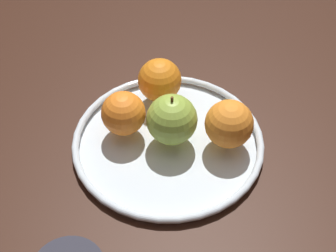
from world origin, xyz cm
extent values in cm
cube|color=black|center=(0.00, 0.00, -2.00)|extent=(126.64, 126.64, 4.00)
cylinder|color=silver|center=(0.00, 0.00, 0.30)|extent=(30.68, 30.68, 0.60)
torus|color=silver|center=(0.00, 0.00, 1.20)|extent=(31.96, 31.96, 1.20)
sphere|color=#93B641|center=(0.29, 0.71, 5.96)|extent=(8.31, 8.31, 8.31)
cylinder|color=#593819|center=(0.29, 0.71, 10.31)|extent=(0.44, 0.44, 1.20)
sphere|color=orange|center=(5.02, 8.38, 5.74)|extent=(7.89, 7.89, 7.89)
sphere|color=orange|center=(-9.54, 3.52, 5.63)|extent=(7.66, 7.66, 7.66)
sphere|color=orange|center=(-5.40, -5.37, 5.48)|extent=(7.36, 7.36, 7.36)
camera|label=1|loc=(48.98, -26.51, 65.18)|focal=54.47mm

